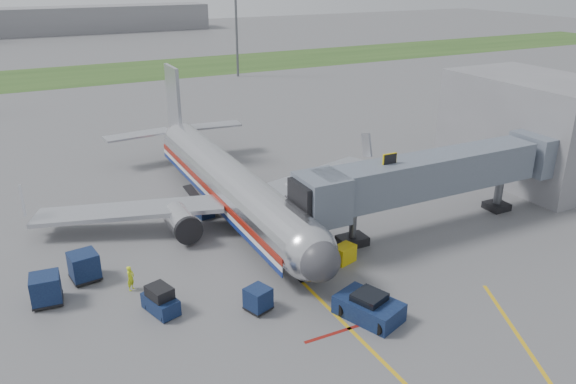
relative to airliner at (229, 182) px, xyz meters
name	(u,v)px	position (x,y,z in m)	size (l,w,h in m)	color
ground	(316,296)	(0.00, -15.25, -2.65)	(400.00, 400.00, 0.00)	#565659
grass_strip	(92,74)	(0.00, 74.75, -2.64)	(300.00, 25.00, 0.01)	#2D4C1E
apron_markings	(383,362)	(0.00, -22.65, -2.64)	(21.52, 50.00, 0.01)	gold
airliner	(229,182)	(0.00, 0.00, 0.00)	(32.10, 35.67, 10.25)	silver
jet_bridge	(428,176)	(12.86, -10.25, 1.82)	(25.30, 4.00, 6.90)	slate
terminal	(532,128)	(30.00, -5.25, 2.35)	(10.00, 16.00, 10.00)	slate
light_mast_right	(236,18)	(25.00, 59.75, 8.13)	(2.00, 0.44, 20.40)	#595B60
distant_terminal	(14,22)	(-10.00, 154.75, 1.35)	(120.00, 14.00, 8.00)	slate
pushback_tug	(369,307)	(1.68, -18.75, -1.97)	(3.60, 4.48, 1.62)	#0C1637
baggage_tug	(160,301)	(-9.42, -12.53, -1.87)	(2.00, 2.78, 1.75)	#0C1637
baggage_cart_a	(258,299)	(-3.99, -15.04, -1.87)	(1.80, 1.80, 1.52)	#0C1637
baggage_cart_b	(84,266)	(-13.00, -6.42, -1.64)	(2.07, 2.07, 1.98)	#0C1637
baggage_cart_c	(46,289)	(-15.57, -8.34, -1.65)	(1.98, 1.98, 1.96)	#0C1637
belt_loader	(199,208)	(-2.51, 0.79, -2.18)	(1.74, 3.98, 1.89)	#0C1637
ground_power_cart	(344,254)	(4.00, -12.25, -2.01)	(1.85, 1.50, 1.28)	gold
ramp_worker	(131,278)	(-10.49, -9.14, -1.78)	(0.63, 0.41, 1.73)	#CDE21A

